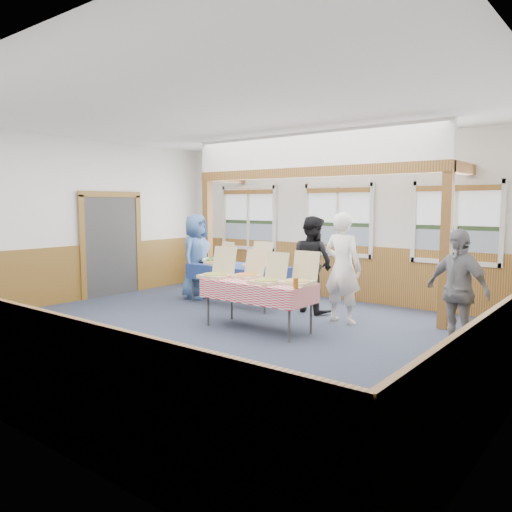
{
  "coord_description": "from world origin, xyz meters",
  "views": [
    {
      "loc": [
        4.87,
        -5.46,
        1.92
      ],
      "look_at": [
        -0.17,
        1.0,
        1.06
      ],
      "focal_mm": 35.0,
      "sensor_mm": 36.0,
      "label": 1
    }
  ],
  "objects_px": {
    "woman_white": "(343,268)",
    "man_blue": "(196,256)",
    "table_left": "(238,268)",
    "woman_black": "(312,264)",
    "table_right": "(258,285)",
    "person_grey": "(457,290)"
  },
  "relations": [
    {
      "from": "woman_black",
      "to": "table_right",
      "type": "bearing_deg",
      "value": 104.34
    },
    {
      "from": "table_left",
      "to": "woman_black",
      "type": "distance_m",
      "value": 1.49
    },
    {
      "from": "table_right",
      "to": "woman_white",
      "type": "height_order",
      "value": "woman_white"
    },
    {
      "from": "table_right",
      "to": "man_blue",
      "type": "height_order",
      "value": "man_blue"
    },
    {
      "from": "woman_white",
      "to": "woman_black",
      "type": "xyz_separation_m",
      "value": [
        -0.82,
        0.4,
        -0.04
      ]
    },
    {
      "from": "woman_white",
      "to": "man_blue",
      "type": "height_order",
      "value": "woman_white"
    },
    {
      "from": "woman_white",
      "to": "woman_black",
      "type": "relative_size",
      "value": 1.05
    },
    {
      "from": "table_left",
      "to": "woman_black",
      "type": "relative_size",
      "value": 1.24
    },
    {
      "from": "table_left",
      "to": "table_right",
      "type": "height_order",
      "value": "same"
    },
    {
      "from": "table_right",
      "to": "woman_black",
      "type": "height_order",
      "value": "woman_black"
    },
    {
      "from": "table_right",
      "to": "woman_black",
      "type": "relative_size",
      "value": 1.09
    },
    {
      "from": "table_right",
      "to": "person_grey",
      "type": "bearing_deg",
      "value": 1.12
    },
    {
      "from": "table_left",
      "to": "woman_white",
      "type": "height_order",
      "value": "woman_white"
    },
    {
      "from": "woman_black",
      "to": "person_grey",
      "type": "height_order",
      "value": "woman_black"
    },
    {
      "from": "table_right",
      "to": "person_grey",
      "type": "relative_size",
      "value": 1.16
    },
    {
      "from": "table_right",
      "to": "person_grey",
      "type": "xyz_separation_m",
      "value": [
        2.7,
        0.77,
        0.11
      ]
    },
    {
      "from": "table_left",
      "to": "woman_black",
      "type": "height_order",
      "value": "woman_black"
    },
    {
      "from": "table_right",
      "to": "table_left",
      "type": "bearing_deg",
      "value": 124.15
    },
    {
      "from": "table_right",
      "to": "woman_white",
      "type": "distance_m",
      "value": 1.46
    },
    {
      "from": "person_grey",
      "to": "woman_black",
      "type": "bearing_deg",
      "value": -174.37
    },
    {
      "from": "woman_white",
      "to": "woman_black",
      "type": "height_order",
      "value": "woman_white"
    },
    {
      "from": "woman_black",
      "to": "person_grey",
      "type": "bearing_deg",
      "value": 176.22
    }
  ]
}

